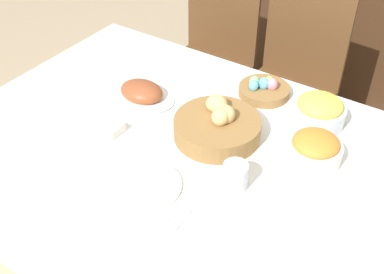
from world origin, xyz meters
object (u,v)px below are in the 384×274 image
(egg_basket, at_px, (264,89))
(chair_far_center, at_px, (289,80))
(chair_far_left, at_px, (209,54))
(drinking_cup, at_px, (235,176))
(butter_dish, at_px, (107,126))
(ham_platter, at_px, (142,93))
(fork, at_px, (107,168))
(knife, at_px, (182,205))
(spoon, at_px, (190,210))
(carrot_bowl, at_px, (315,149))
(sideboard, at_px, (346,23))
(bread_basket, at_px, (218,126))
(dinner_plate, at_px, (143,186))
(pineapple_bowl, at_px, (319,111))

(egg_basket, bearing_deg, chair_far_center, 99.34)
(chair_far_left, relative_size, drinking_cup, 10.98)
(chair_far_left, xyz_separation_m, butter_dish, (0.18, -0.98, 0.23))
(chair_far_left, xyz_separation_m, ham_platter, (0.16, -0.75, 0.24))
(fork, relative_size, knife, 1.00)
(fork, xyz_separation_m, spoon, (0.32, 0.00, 0.00))
(knife, height_order, spoon, same)
(ham_platter, xyz_separation_m, knife, (0.44, -0.38, -0.02))
(egg_basket, height_order, carrot_bowl, carrot_bowl)
(chair_far_left, xyz_separation_m, knife, (0.60, -1.13, 0.21))
(sideboard, height_order, bread_basket, sideboard)
(knife, xyz_separation_m, drinking_cup, (0.09, 0.16, 0.04))
(ham_platter, bearing_deg, bread_basket, -5.94)
(chair_far_center, xyz_separation_m, carrot_bowl, (0.38, -0.73, 0.26))
(carrot_bowl, bearing_deg, bread_basket, -169.06)
(chair_far_left, xyz_separation_m, fork, (0.31, -1.13, 0.21))
(fork, bearing_deg, spoon, 3.13)
(chair_far_left, relative_size, dinner_plate, 4.05)
(carrot_bowl, xyz_separation_m, knife, (-0.24, -0.40, -0.04))
(egg_basket, distance_m, butter_dish, 0.61)
(sideboard, distance_m, bread_basket, 1.75)
(sideboard, xyz_separation_m, drinking_cup, (0.26, -1.90, 0.34))
(fork, bearing_deg, pineapple_bowl, 55.39)
(chair_far_left, relative_size, pineapple_bowl, 5.15)
(dinner_plate, distance_m, knife, 0.14)
(ham_platter, xyz_separation_m, butter_dish, (0.02, -0.23, -0.01))
(carrot_bowl, bearing_deg, butter_dish, -159.27)
(chair_far_left, relative_size, sideboard, 0.87)
(dinner_plate, distance_m, spoon, 0.17)
(chair_far_left, height_order, dinner_plate, chair_far_left)
(bread_basket, height_order, drinking_cup, bread_basket)
(carrot_bowl, distance_m, butter_dish, 0.71)
(carrot_bowl, relative_size, butter_dish, 1.53)
(sideboard, distance_m, fork, 2.08)
(pineapple_bowl, bearing_deg, drinking_cup, -101.01)
(sideboard, relative_size, ham_platter, 4.16)
(bread_basket, relative_size, spoon, 1.65)
(butter_dish, bearing_deg, drinking_cup, 0.44)
(chair_far_center, distance_m, knife, 1.16)
(ham_platter, relative_size, fork, 1.48)
(egg_basket, height_order, butter_dish, egg_basket)
(chair_far_left, bearing_deg, dinner_plate, -66.95)
(ham_platter, bearing_deg, carrot_bowl, 2.12)
(sideboard, distance_m, ham_platter, 1.73)
(chair_far_center, distance_m, sideboard, 0.93)
(sideboard, xyz_separation_m, carrot_bowl, (0.42, -1.65, 0.34))
(bread_basket, relative_size, dinner_plate, 1.25)
(fork, bearing_deg, bread_basket, 62.08)
(sideboard, xyz_separation_m, ham_platter, (-0.27, -1.68, 0.32))
(spoon, bearing_deg, sideboard, 92.58)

